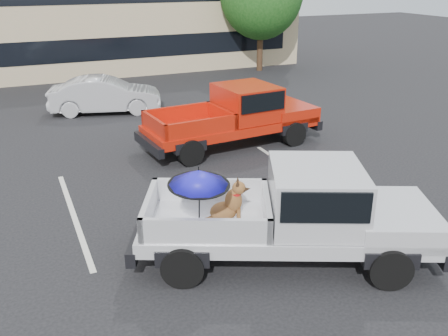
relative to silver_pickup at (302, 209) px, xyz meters
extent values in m
plane|color=black|center=(-0.73, 1.58, -1.05)|extent=(90.00, 90.00, 0.00)
cube|color=silver|center=(-3.73, 3.58, -1.05)|extent=(0.12, 5.00, 0.01)
cube|color=silver|center=(2.27, 3.58, -1.05)|extent=(0.12, 5.00, 0.01)
cube|color=tan|center=(1.27, 22.58, 1.95)|extent=(20.00, 8.00, 6.00)
cube|color=black|center=(1.27, 18.60, 0.45)|extent=(18.00, 0.08, 1.10)
cylinder|color=#332114|center=(8.27, 17.58, 0.31)|extent=(0.32, 0.32, 2.73)
cylinder|color=#332114|center=(5.27, 25.58, 0.38)|extent=(0.32, 0.32, 2.86)
cylinder|color=black|center=(-2.33, 0.07, -0.67)|extent=(0.81, 0.57, 0.76)
cylinder|color=black|center=(-1.57, 1.74, -0.67)|extent=(0.81, 0.57, 0.76)
cylinder|color=black|center=(0.94, -1.43, -0.67)|extent=(0.81, 0.57, 0.76)
cylinder|color=black|center=(1.71, 0.24, -0.67)|extent=(0.81, 0.57, 0.76)
cube|color=silver|center=(-0.27, 0.14, -0.38)|extent=(5.70, 3.99, 0.28)
cube|color=silver|center=(1.55, -0.70, -0.17)|extent=(2.16, 2.37, 0.46)
cube|color=black|center=(2.23, -1.01, -0.55)|extent=(1.00, 1.87, 0.30)
cube|color=black|center=(-2.77, 1.28, -0.55)|extent=(0.98, 1.86, 0.28)
cube|color=silver|center=(0.23, -0.09, 0.30)|extent=(2.27, 2.36, 1.05)
cube|color=black|center=(0.23, -0.09, 0.50)|extent=(2.17, 2.39, 0.55)
cube|color=black|center=(-1.59, 0.74, -0.32)|extent=(2.86, 2.63, 0.10)
cube|color=silver|center=(-1.22, 1.53, -0.02)|extent=(2.13, 1.05, 0.50)
cube|color=silver|center=(-1.95, -0.05, -0.02)|extent=(2.13, 1.05, 0.50)
cube|color=silver|center=(-2.59, 1.20, -0.02)|extent=(0.86, 1.71, 0.50)
cube|color=silver|center=(-0.59, 0.28, -0.02)|extent=(0.86, 1.71, 0.50)
ellipsoid|color=brown|center=(-1.28, 0.69, -0.10)|extent=(0.66, 0.62, 0.35)
cylinder|color=brown|center=(-1.06, 0.49, -0.14)|extent=(0.08, 0.08, 0.26)
cylinder|color=brown|center=(-0.99, 0.65, -0.14)|extent=(0.08, 0.08, 0.26)
ellipsoid|color=brown|center=(-1.11, 0.62, 0.12)|extent=(0.43, 0.41, 0.47)
cylinder|color=red|center=(-1.09, 0.61, 0.28)|extent=(0.23, 0.23, 0.04)
sphere|color=brown|center=(-1.02, 0.57, 0.39)|extent=(0.25, 0.25, 0.25)
cone|color=black|center=(-0.90, 0.52, 0.36)|extent=(0.21, 0.18, 0.12)
cone|color=black|center=(-1.07, 0.52, 0.52)|extent=(0.09, 0.09, 0.13)
cone|color=black|center=(-1.02, 0.64, 0.52)|extent=(0.09, 0.09, 0.13)
cylinder|color=brown|center=(-1.46, 0.77, -0.21)|extent=(0.31, 0.05, 0.11)
cylinder|color=black|center=(-1.87, 0.41, 0.25)|extent=(0.02, 0.10, 1.05)
cone|color=#1B17CB|center=(-1.87, 0.41, 0.80)|extent=(1.10, 1.12, 0.36)
cylinder|color=black|center=(-1.87, 0.41, 0.96)|extent=(0.02, 0.02, 0.10)
cylinder|color=black|center=(-1.87, 0.41, 0.67)|extent=(1.10, 1.10, 0.09)
cylinder|color=black|center=(-0.20, 5.49, -0.67)|extent=(0.78, 0.35, 0.76)
cylinder|color=black|center=(-0.37, 7.32, -0.67)|extent=(0.78, 0.35, 0.76)
cylinder|color=black|center=(3.38, 5.82, -0.67)|extent=(0.78, 0.35, 0.76)
cylinder|color=black|center=(3.21, 7.65, -0.67)|extent=(0.78, 0.35, 0.76)
cube|color=#BA1B0A|center=(1.55, 6.58, -0.38)|extent=(5.54, 2.41, 0.28)
cube|color=#BA1B0A|center=(3.54, 6.76, -0.17)|extent=(1.67, 2.05, 0.46)
cube|color=black|center=(4.29, 6.83, -0.55)|extent=(0.38, 1.97, 0.30)
cube|color=black|center=(-1.18, 6.32, -0.55)|extent=(0.36, 1.97, 0.28)
cube|color=#BA1B0A|center=(2.10, 6.63, 0.30)|extent=(1.81, 1.98, 1.05)
cube|color=black|center=(2.10, 6.63, 0.50)|extent=(1.67, 2.07, 0.55)
cube|color=black|center=(0.11, 6.44, -0.32)|extent=(2.46, 2.04, 0.10)
cube|color=#BA1B0A|center=(0.03, 7.31, -0.02)|extent=(2.30, 0.31, 0.50)
cube|color=#BA1B0A|center=(0.19, 5.58, -0.02)|extent=(2.30, 0.31, 0.50)
cube|color=#BA1B0A|center=(-0.99, 6.34, -0.02)|extent=(0.27, 1.84, 0.50)
cube|color=#BA1B0A|center=(1.20, 6.54, -0.02)|extent=(0.27, 1.84, 0.50)
imported|color=silver|center=(-1.26, 12.16, -0.36)|extent=(4.45, 2.53, 1.39)
camera|label=1|loc=(-4.66, -7.03, 4.14)|focal=40.00mm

